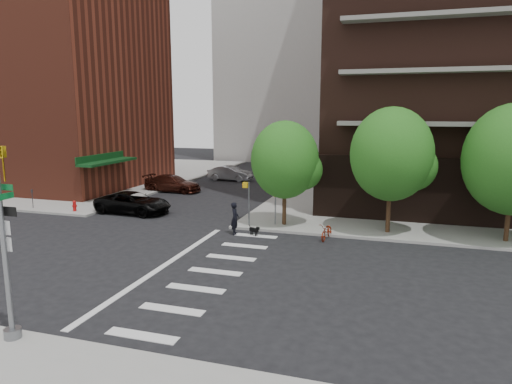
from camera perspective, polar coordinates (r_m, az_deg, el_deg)
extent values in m
plane|color=black|center=(21.47, -12.64, -8.89)|extent=(120.00, 120.00, 0.00)
cube|color=gray|center=(54.22, -22.90, 2.12)|extent=(31.00, 33.00, 0.15)
cube|color=silver|center=(15.29, -14.07, -17.05)|extent=(2.40, 0.50, 0.01)
cube|color=silver|center=(16.85, -10.45, -14.24)|extent=(2.40, 0.50, 0.01)
cube|color=silver|center=(18.49, -7.52, -11.88)|extent=(2.40, 0.50, 0.01)
cube|color=silver|center=(20.20, -5.12, -9.89)|extent=(2.40, 0.50, 0.01)
cube|color=silver|center=(21.96, -3.12, -8.20)|extent=(2.40, 0.50, 0.01)
cube|color=silver|center=(23.75, -1.44, -6.75)|extent=(2.40, 0.50, 0.01)
cube|color=silver|center=(25.58, 0.00, -5.51)|extent=(2.40, 0.50, 0.01)
cube|color=silver|center=(21.23, -11.46, -9.05)|extent=(0.30, 13.00, 0.01)
cube|color=black|center=(42.50, 27.58, 2.58)|extent=(25.50, 25.50, 4.00)
cube|color=maroon|center=(48.11, -25.70, 13.05)|extent=(20.00, 15.00, 20.00)
cube|color=#0C3814|center=(37.60, -17.98, 3.62)|extent=(1.40, 6.00, 0.20)
cylinder|color=#301E11|center=(27.36, 3.56, -1.70)|extent=(0.24, 0.24, 2.30)
sphere|color=#235B19|center=(26.92, 3.62, 4.04)|extent=(4.00, 4.00, 4.00)
cylinder|color=#301E11|center=(26.59, 16.23, -2.11)|extent=(0.24, 0.24, 2.60)
sphere|color=#235B19|center=(26.13, 16.57, 4.55)|extent=(4.50, 4.50, 4.50)
cylinder|color=#301E11|center=(27.23, 28.94, -3.03)|extent=(0.24, 0.24, 2.30)
cylinder|color=slate|center=(15.20, -29.02, -5.50)|extent=(0.16, 0.16, 6.00)
cylinder|color=slate|center=(16.15, -28.12, -15.30)|extent=(0.50, 0.50, 0.30)
imported|color=gold|center=(14.62, -29.11, 3.11)|extent=(0.16, 0.20, 1.00)
cube|color=#0A5926|center=(14.99, -29.13, 0.55)|extent=(0.75, 0.02, 0.18)
cube|color=#0A5926|center=(14.82, -29.06, -0.53)|extent=(0.02, 0.75, 0.18)
cube|color=black|center=(15.09, -28.99, -2.09)|extent=(0.90, 0.02, 0.28)
cube|color=silver|center=(15.19, -28.82, -3.94)|extent=(0.32, 0.02, 0.42)
cube|color=silver|center=(15.31, -28.66, -5.76)|extent=(0.32, 0.02, 0.42)
cylinder|color=slate|center=(27.20, -0.89, -1.43)|extent=(0.10, 0.10, 2.60)
cube|color=gold|center=(27.06, -1.30, 0.88)|extent=(0.32, 0.25, 0.32)
cylinder|color=slate|center=(27.30, 2.43, -1.82)|extent=(0.08, 0.08, 2.20)
cube|color=gold|center=(26.98, 2.37, -0.02)|extent=(0.64, 0.02, 0.64)
cylinder|color=#A50C0C|center=(33.40, -21.73, -1.73)|extent=(0.22, 0.22, 0.60)
sphere|color=#A50C0C|center=(33.34, -21.77, -1.20)|extent=(0.24, 0.24, 0.24)
cylinder|color=black|center=(35.64, -26.15, -0.93)|extent=(0.05, 0.05, 1.10)
cube|color=black|center=(35.53, -26.23, 0.12)|extent=(0.10, 0.08, 0.22)
imported|color=black|center=(32.09, -15.09, -1.31)|extent=(2.69, 5.34, 1.45)
imported|color=#38160F|center=(39.83, -10.36, 1.06)|extent=(2.15, 5.02, 1.44)
imported|color=#979B9F|center=(45.54, -3.24, 2.36)|extent=(1.84, 4.55, 1.47)
imported|color=maroon|center=(25.11, 8.84, -4.87)|extent=(0.83, 1.79, 0.91)
imported|color=black|center=(25.73, -2.65, -3.32)|extent=(0.74, 0.56, 1.84)
cube|color=black|center=(25.54, -0.27, -4.75)|extent=(0.56, 0.38, 0.21)
cube|color=black|center=(25.32, 0.23, -4.58)|extent=(0.19, 0.18, 0.16)
cylinder|color=black|center=(25.60, 0.11, -5.23)|extent=(0.05, 0.05, 0.23)
cylinder|color=black|center=(25.60, -0.65, -5.24)|extent=(0.05, 0.05, 0.23)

